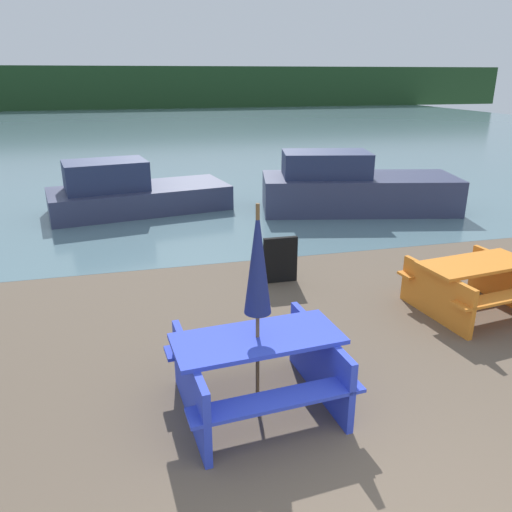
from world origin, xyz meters
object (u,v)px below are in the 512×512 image
(boat, at_px, (131,193))
(picnic_table_orange, at_px, (474,282))
(boat_second, at_px, (353,188))
(picnic_table_blue, at_px, (258,365))
(signboard, at_px, (280,260))
(umbrella_navy, at_px, (258,262))

(boat, bearing_deg, picnic_table_orange, -66.16)
(boat, distance_m, boat_second, 5.42)
(boat, relative_size, boat_second, 0.91)
(picnic_table_orange, bearing_deg, boat_second, 82.83)
(picnic_table_blue, distance_m, signboard, 3.26)
(umbrella_navy, bearing_deg, boat_second, 59.10)
(picnic_table_orange, bearing_deg, picnic_table_blue, -158.23)
(picnic_table_orange, height_order, signboard, signboard)
(picnic_table_blue, bearing_deg, boat_second, 59.10)
(boat_second, relative_size, signboard, 6.57)
(picnic_table_blue, bearing_deg, signboard, 69.33)
(picnic_table_blue, relative_size, picnic_table_orange, 1.00)
(umbrella_navy, height_order, boat, umbrella_navy)
(boat_second, height_order, signboard, boat_second)
(picnic_table_blue, xyz_separation_m, boat_second, (4.19, 7.00, 0.08))
(picnic_table_blue, xyz_separation_m, umbrella_navy, (0.00, -0.00, 1.09))
(signboard, bearing_deg, picnic_table_blue, -110.67)
(picnic_table_blue, distance_m, boat, 8.29)
(umbrella_navy, bearing_deg, picnic_table_orange, 21.77)
(picnic_table_blue, xyz_separation_m, picnic_table_orange, (3.48, 1.39, -0.03))
(picnic_table_blue, bearing_deg, umbrella_navy, -90.00)
(picnic_table_blue, height_order, signboard, picnic_table_blue)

